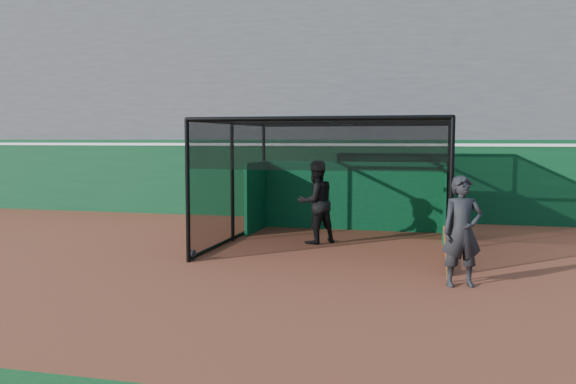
# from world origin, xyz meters

# --- Properties ---
(ground) EXTENTS (120.00, 120.00, 0.00)m
(ground) POSITION_xyz_m (0.00, 0.00, 0.00)
(ground) COLOR brown
(ground) RESTS_ON ground
(outfield_wall) EXTENTS (50.00, 0.50, 2.50)m
(outfield_wall) POSITION_xyz_m (0.00, 8.50, 1.29)
(outfield_wall) COLOR #0A3B1C
(outfield_wall) RESTS_ON ground
(grandstand) EXTENTS (50.00, 7.85, 8.95)m
(grandstand) POSITION_xyz_m (0.00, 12.27, 4.48)
(grandstand) COLOR #4C4C4F
(grandstand) RESTS_ON ground
(batting_cage) EXTENTS (5.29, 5.53, 2.92)m
(batting_cage) POSITION_xyz_m (1.12, 3.68, 1.46)
(batting_cage) COLOR black
(batting_cage) RESTS_ON ground
(batter) EXTENTS (1.23, 1.23, 2.01)m
(batter) POSITION_xyz_m (0.59, 3.83, 1.01)
(batter) COLOR black
(batter) RESTS_ON ground
(on_deck_player) EXTENTS (0.80, 0.64, 1.91)m
(on_deck_player) POSITION_xyz_m (3.90, 0.19, 0.95)
(on_deck_player) COLOR black
(on_deck_player) RESTS_ON ground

